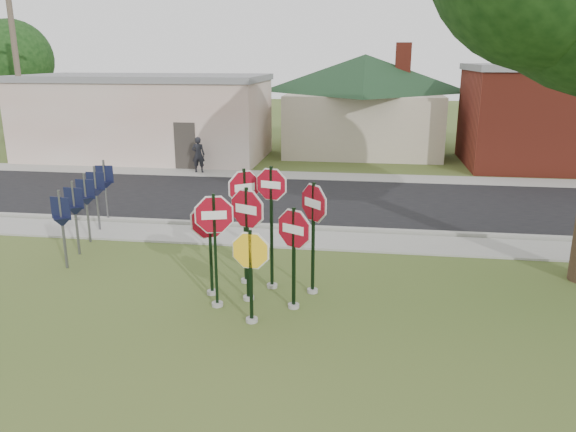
# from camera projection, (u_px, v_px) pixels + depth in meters

# --- Properties ---
(ground) EXTENTS (120.00, 120.00, 0.00)m
(ground) POSITION_uv_depth(u_px,v_px,m) (240.00, 327.00, 10.97)
(ground) COLOR #3B521F
(ground) RESTS_ON ground
(sidewalk_near) EXTENTS (60.00, 1.60, 0.06)m
(sidewalk_near) POSITION_uv_depth(u_px,v_px,m) (283.00, 239.00, 16.19)
(sidewalk_near) COLOR gray
(sidewalk_near) RESTS_ON ground
(road) EXTENTS (60.00, 7.00, 0.04)m
(road) POSITION_uv_depth(u_px,v_px,m) (302.00, 201.00, 20.48)
(road) COLOR black
(road) RESTS_ON ground
(sidewalk_far) EXTENTS (60.00, 1.60, 0.06)m
(sidewalk_far) POSITION_uv_depth(u_px,v_px,m) (313.00, 176.00, 24.57)
(sidewalk_far) COLOR gray
(sidewalk_far) RESTS_ON ground
(curb) EXTENTS (60.00, 0.20, 0.14)m
(curb) POSITION_uv_depth(u_px,v_px,m) (288.00, 227.00, 17.13)
(curb) COLOR gray
(curb) RESTS_ON ground
(stop_sign_center) EXTENTS (1.06, 0.50, 2.62)m
(stop_sign_center) POSITION_uv_depth(u_px,v_px,m) (247.00, 227.00, 11.76)
(stop_sign_center) COLOR gray
(stop_sign_center) RESTS_ON ground
(stop_sign_yellow) EXTENTS (1.03, 0.24, 2.02)m
(stop_sign_yellow) POSITION_uv_depth(u_px,v_px,m) (251.00, 266.00, 10.87)
(stop_sign_yellow) COLOR gray
(stop_sign_yellow) RESTS_ON ground
(stop_sign_left) EXTENTS (1.07, 0.31, 2.56)m
(stop_sign_left) POSITION_uv_depth(u_px,v_px,m) (215.00, 234.00, 11.46)
(stop_sign_left) COLOR gray
(stop_sign_left) RESTS_ON ground
(stop_sign_right) EXTENTS (1.00, 0.57, 2.30)m
(stop_sign_right) POSITION_uv_depth(u_px,v_px,m) (294.00, 244.00, 11.43)
(stop_sign_right) COLOR gray
(stop_sign_right) RESTS_ON ground
(stop_sign_back_right) EXTENTS (0.97, 0.26, 2.91)m
(stop_sign_back_right) POSITION_uv_depth(u_px,v_px,m) (271.00, 211.00, 12.36)
(stop_sign_back_right) COLOR gray
(stop_sign_back_right) RESTS_ON ground
(stop_sign_back_left) EXTENTS (0.85, 0.65, 2.81)m
(stop_sign_back_left) POSITION_uv_depth(u_px,v_px,m) (245.00, 210.00, 12.67)
(stop_sign_back_left) COLOR gray
(stop_sign_back_left) RESTS_ON ground
(stop_sign_far_right) EXTENTS (0.81, 0.84, 2.65)m
(stop_sign_far_right) POSITION_uv_depth(u_px,v_px,m) (313.00, 221.00, 12.12)
(stop_sign_far_right) COLOR gray
(stop_sign_far_right) RESTS_ON ground
(stop_sign_far_left) EXTENTS (1.01, 0.57, 2.29)m
(stop_sign_far_left) POSITION_uv_depth(u_px,v_px,m) (210.00, 234.00, 12.12)
(stop_sign_far_left) COLOR gray
(stop_sign_far_left) RESTS_ON ground
(route_sign_row) EXTENTS (1.43, 4.63, 2.00)m
(route_sign_row) POSITION_uv_depth(u_px,v_px,m) (86.00, 200.00, 15.66)
(route_sign_row) COLOR #59595E
(route_sign_row) RESTS_ON ground
(building_stucco) EXTENTS (12.20, 6.20, 4.20)m
(building_stucco) POSITION_uv_depth(u_px,v_px,m) (146.00, 116.00, 28.74)
(building_stucco) COLOR silver
(building_stucco) RESTS_ON ground
(building_house) EXTENTS (11.60, 11.60, 6.20)m
(building_house) POSITION_uv_depth(u_px,v_px,m) (365.00, 84.00, 30.63)
(building_house) COLOR #B3A48E
(building_house) RESTS_ON ground
(utility_pole_near) EXTENTS (2.20, 0.26, 9.50)m
(utility_pole_near) POSITION_uv_depth(u_px,v_px,m) (16.00, 59.00, 25.99)
(utility_pole_near) COLOR brown
(utility_pole_near) RESTS_ON ground
(bg_tree_left) EXTENTS (4.90, 4.90, 7.35)m
(bg_tree_left) POSITION_uv_depth(u_px,v_px,m) (13.00, 60.00, 35.21)
(bg_tree_left) COLOR #302015
(bg_tree_left) RESTS_ON ground
(pedestrian) EXTENTS (0.60, 0.41, 1.60)m
(pedestrian) POSITION_uv_depth(u_px,v_px,m) (198.00, 155.00, 25.08)
(pedestrian) COLOR black
(pedestrian) RESTS_ON sidewalk_far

